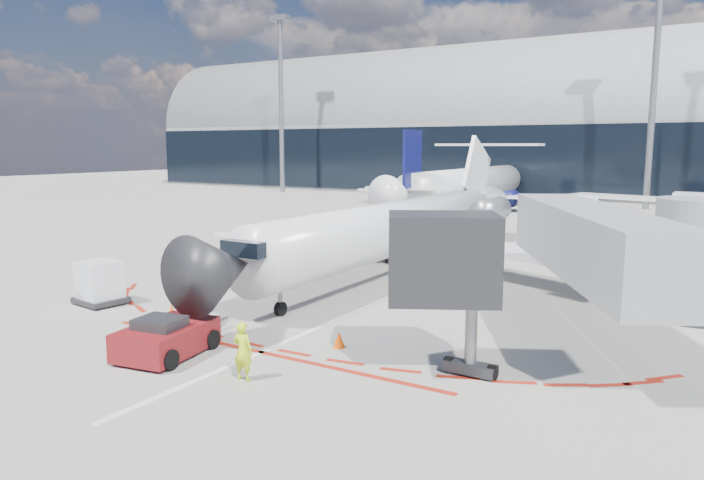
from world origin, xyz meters
The scene contains 14 objects.
ground centered at (0.00, 0.00, 0.00)m, with size 260.00×260.00×0.00m, color slate.
apron_centerline centered at (0.00, 2.00, 0.01)m, with size 0.25×40.00×0.01m, color silver.
apron_stop_bar centered at (0.00, -11.50, 0.01)m, with size 14.00×0.25×0.01m, color maroon.
terminal_building centered at (0.00, 64.97, 8.52)m, with size 150.00×24.15×24.00m.
jet_bridge centered at (9.79, -3.01, 3.01)m, with size 10.03×15.20×4.90m.
light_mast_west centered at (-45.00, 48.00, 12.50)m, with size 0.70×0.70×25.00m, color slate.
light_mast_centre centered at (5.00, 48.00, 12.50)m, with size 0.70×0.70×25.00m, color slate.
regional_jet centered at (-2.28, 3.50, 2.53)m, with size 24.56×30.28×7.58m.
pushback_tug centered at (-2.49, -13.35, 0.60)m, with size 2.67×5.32×1.35m.
ramp_worker centered at (1.16, -13.72, 0.89)m, with size 0.65×0.42×1.77m, color #C5E418.
uld_container centered at (-10.21, -10.09, 0.94)m, with size 2.21×1.95×1.90m.
safety_cone_left centered at (-6.13, -9.79, 0.24)m, with size 0.34×0.34×0.48m, color #FB5105.
safety_cone_right centered at (1.96, -9.71, 0.29)m, with size 0.41×0.41×0.57m, color #FB5105.
bg_airliner_0 centered at (-12.11, 38.49, 5.20)m, with size 32.16×34.05×10.40m, color silver, non-canonical shape.
Camera 1 is at (13.16, -27.21, 6.87)m, focal length 32.00 mm.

